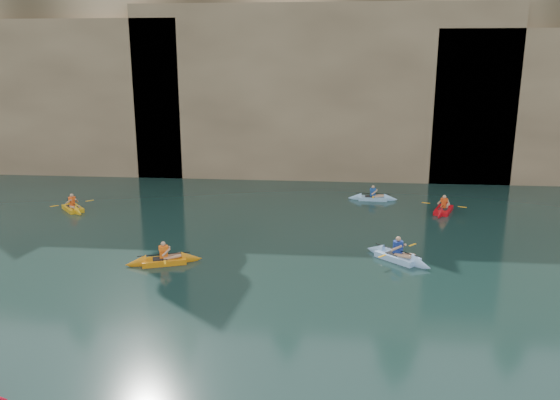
{
  "coord_description": "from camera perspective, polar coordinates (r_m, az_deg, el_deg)",
  "views": [
    {
      "loc": [
        2.9,
        -13.17,
        7.64
      ],
      "look_at": [
        1.14,
        4.74,
        3.0
      ],
      "focal_mm": 35.0,
      "sensor_mm": 36.0,
      "label": 1
    }
  ],
  "objects": [
    {
      "name": "kayaker_ltblue_mid",
      "position": [
        31.0,
        9.65,
        0.23
      ],
      "size": [
        2.78,
        2.1,
        1.04
      ],
      "rotation": [
        0.0,
        0.0,
        -0.05
      ],
      "color": "#8BC0E9",
      "rests_on": "ground"
    },
    {
      "name": "cliff",
      "position": [
        43.3,
        1.81,
        12.28
      ],
      "size": [
        70.0,
        16.0,
        12.0
      ],
      "primitive_type": "cube",
      "color": "tan",
      "rests_on": "ground"
    },
    {
      "name": "kayaker_ltblue_near",
      "position": [
        22.0,
        12.17,
        -5.79
      ],
      "size": [
        2.73,
        2.6,
        1.2
      ],
      "rotation": [
        0.0,
        0.0,
        -0.75
      ],
      "color": "#96C6FB",
      "rests_on": "ground"
    },
    {
      "name": "sea_cave_west",
      "position": [
        41.25,
        -25.01,
        5.25
      ],
      "size": [
        4.5,
        1.0,
        4.0
      ],
      "primitive_type": "cube",
      "color": "black",
      "rests_on": "ground"
    },
    {
      "name": "sea_cave_east",
      "position": [
        36.23,
        16.92,
        5.28
      ],
      "size": [
        5.0,
        1.0,
        4.5
      ],
      "primitive_type": "cube",
      "color": "black",
      "rests_on": "ground"
    },
    {
      "name": "kayaker_orange",
      "position": [
        21.62,
        -12.02,
        -6.18
      ],
      "size": [
        2.98,
        2.11,
        1.11
      ],
      "rotation": [
        0.0,
        0.0,
        0.35
      ],
      "color": "orange",
      "rests_on": "ground"
    },
    {
      "name": "sea_cave_center",
      "position": [
        36.3,
        -5.45,
        4.81
      ],
      "size": [
        3.5,
        1.0,
        3.2
      ],
      "primitive_type": "cube",
      "color": "black",
      "rests_on": "ground"
    },
    {
      "name": "ground",
      "position": [
        15.5,
        -6.14,
        -15.17
      ],
      "size": [
        160.0,
        160.0,
        0.0
      ],
      "primitive_type": "plane",
      "color": "black",
      "rests_on": "ground"
    },
    {
      "name": "kayaker_red_far",
      "position": [
        29.37,
        16.71,
        -0.97
      ],
      "size": [
        2.13,
        3.12,
        1.13
      ],
      "rotation": [
        0.0,
        0.0,
        1.21
      ],
      "color": "red",
      "rests_on": "ground"
    },
    {
      "name": "cliff_slab_center",
      "position": [
        35.83,
        4.25,
        11.31
      ],
      "size": [
        24.0,
        2.4,
        11.4
      ],
      "primitive_type": "cube",
      "color": "#9C825E",
      "rests_on": "ground"
    },
    {
      "name": "kayaker_yellow",
      "position": [
        30.44,
        -20.83,
        -0.78
      ],
      "size": [
        2.35,
        2.47,
        1.12
      ],
      "rotation": [
        0.0,
        0.0,
        -0.83
      ],
      "color": "gold",
      "rests_on": "ground"
    }
  ]
}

